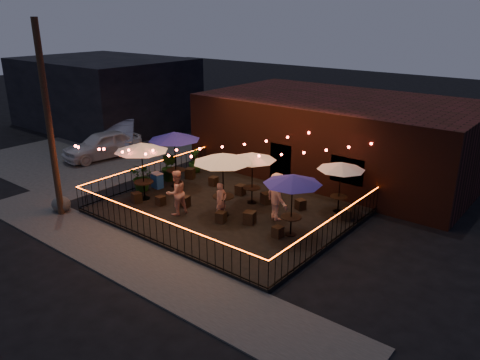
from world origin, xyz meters
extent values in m
plane|color=black|center=(0.00, 0.00, 0.00)|extent=(110.00, 110.00, 0.00)
cube|color=black|center=(0.00, 2.00, 0.07)|extent=(10.00, 8.00, 0.15)
cube|color=#3B3937|center=(0.00, -3.25, 0.03)|extent=(18.00, 2.50, 0.05)
cube|color=#3B3937|center=(-12.00, 4.00, 0.01)|extent=(11.00, 12.00, 0.02)
cube|color=#35160E|center=(1.00, 10.00, 2.00)|extent=(14.00, 8.00, 4.00)
cube|color=black|center=(0.00, 6.12, 1.10)|extent=(1.20, 0.24, 2.20)
cube|color=black|center=(3.50, 6.12, 1.60)|extent=(1.60, 0.24, 1.20)
cube|color=black|center=(-18.00, 9.00, 2.50)|extent=(12.00, 9.00, 5.00)
cylinder|color=#322214|center=(-5.40, -2.60, 4.00)|extent=(0.26, 0.26, 8.00)
cube|color=black|center=(0.00, -2.00, 0.23)|extent=(10.00, 0.04, 0.04)
cube|color=black|center=(0.00, -2.00, 1.15)|extent=(10.00, 0.04, 0.04)
cube|color=#E34107|center=(0.00, -2.00, 1.18)|extent=(10.00, 0.03, 0.02)
cube|color=black|center=(-5.00, 2.00, 0.23)|extent=(0.04, 8.00, 0.04)
cube|color=black|center=(-5.00, 2.00, 1.15)|extent=(0.04, 8.00, 0.04)
cube|color=#E34107|center=(-5.00, 2.00, 1.18)|extent=(0.03, 8.00, 0.02)
cube|color=black|center=(5.00, 2.00, 0.23)|extent=(0.04, 8.00, 0.04)
cube|color=black|center=(5.00, 2.00, 1.15)|extent=(0.04, 8.00, 0.04)
cube|color=#E34107|center=(5.00, 2.00, 1.18)|extent=(0.03, 8.00, 0.02)
cylinder|color=black|center=(-3.74, 0.60, 0.17)|extent=(0.48, 0.48, 0.03)
cylinder|color=black|center=(-3.74, 0.60, 0.55)|extent=(0.07, 0.07, 0.78)
cylinder|color=black|center=(-3.74, 0.60, 0.95)|extent=(0.87, 0.87, 0.04)
cylinder|color=black|center=(-3.74, 0.60, 1.45)|extent=(0.05, 0.05, 2.61)
cone|color=silver|center=(-3.74, 0.60, 2.60)|extent=(3.00, 3.00, 0.38)
cylinder|color=black|center=(-3.80, 2.65, 0.17)|extent=(0.49, 0.49, 0.03)
cylinder|color=black|center=(-3.80, 2.65, 0.57)|extent=(0.07, 0.07, 0.81)
cylinder|color=black|center=(-3.80, 2.65, 0.98)|extent=(0.90, 0.90, 0.04)
cylinder|color=black|center=(-3.80, 2.65, 1.50)|extent=(0.05, 0.05, 2.69)
cone|color=navy|center=(-3.80, 2.65, 2.67)|extent=(2.98, 2.98, 0.39)
cylinder|color=black|center=(0.23, 1.48, 0.17)|extent=(0.49, 0.49, 0.03)
cylinder|color=black|center=(0.23, 1.48, 0.56)|extent=(0.07, 0.07, 0.80)
cylinder|color=black|center=(0.23, 1.48, 0.97)|extent=(0.89, 0.89, 0.04)
cylinder|color=black|center=(0.23, 1.48, 1.48)|extent=(0.05, 0.05, 2.67)
cone|color=silver|center=(0.23, 1.48, 2.65)|extent=(3.07, 3.07, 0.39)
cylinder|color=black|center=(0.36, 3.27, 0.16)|extent=(0.42, 0.42, 0.03)
cylinder|color=black|center=(0.36, 3.27, 0.51)|extent=(0.06, 0.06, 0.69)
cylinder|color=black|center=(0.36, 3.27, 0.86)|extent=(0.77, 0.77, 0.04)
cylinder|color=black|center=(0.36, 3.27, 1.30)|extent=(0.04, 0.04, 2.31)
cone|color=silver|center=(0.36, 3.27, 2.31)|extent=(2.41, 2.41, 0.34)
cylinder|color=black|center=(3.45, 1.65, 0.16)|extent=(0.44, 0.44, 0.03)
cylinder|color=black|center=(3.45, 1.65, 0.52)|extent=(0.06, 0.06, 0.72)
cylinder|color=black|center=(3.45, 1.65, 0.89)|extent=(0.80, 0.80, 0.04)
cylinder|color=black|center=(3.45, 1.65, 1.35)|extent=(0.04, 0.04, 2.40)
cone|color=navy|center=(3.45, 1.65, 2.40)|extent=(2.68, 2.68, 0.35)
cylinder|color=black|center=(3.80, 4.80, 0.16)|extent=(0.40, 0.40, 0.03)
cylinder|color=black|center=(3.80, 4.80, 0.49)|extent=(0.05, 0.05, 0.65)
cylinder|color=black|center=(3.80, 4.80, 0.82)|extent=(0.72, 0.72, 0.04)
cylinder|color=black|center=(3.80, 4.80, 1.24)|extent=(0.04, 0.04, 2.17)
cone|color=silver|center=(3.80, 4.80, 2.19)|extent=(2.34, 2.34, 0.32)
cube|color=black|center=(-3.67, 0.08, 0.38)|extent=(0.48, 0.48, 0.46)
cube|color=black|center=(-2.61, 0.54, 0.35)|extent=(0.36, 0.36, 0.41)
cube|color=black|center=(-4.10, 3.90, 0.41)|extent=(0.57, 0.57, 0.51)
cube|color=black|center=(-2.46, 3.85, 0.37)|extent=(0.40, 0.40, 0.44)
cube|color=black|center=(-1.66, 1.08, 0.39)|extent=(0.49, 0.49, 0.48)
cube|color=black|center=(0.64, 0.84, 0.37)|extent=(0.45, 0.45, 0.44)
cube|color=black|center=(-0.67, 3.72, 0.38)|extent=(0.42, 0.42, 0.46)
cube|color=black|center=(0.91, 3.60, 0.40)|extent=(0.55, 0.55, 0.49)
cube|color=black|center=(1.61, 1.47, 0.41)|extent=(0.53, 0.53, 0.51)
cube|color=black|center=(3.17, 1.19, 0.36)|extent=(0.39, 0.39, 0.42)
cube|color=black|center=(2.43, 3.99, 0.37)|extent=(0.48, 0.48, 0.44)
cube|color=black|center=(4.48, 4.24, 0.38)|extent=(0.50, 0.50, 0.46)
imported|color=#DBB390|center=(0.38, 1.16, 0.91)|extent=(0.42, 0.59, 1.52)
imported|color=tan|center=(-1.35, 0.32, 1.11)|extent=(0.88, 1.04, 1.91)
imported|color=#C9AC88|center=(2.22, 2.50, 1.14)|extent=(1.46, 1.18, 1.98)
imported|color=#11360E|center=(-4.60, 1.24, 0.83)|extent=(1.48, 1.36, 1.37)
imported|color=#0F3F0C|center=(-4.60, 2.95, 0.89)|extent=(0.88, 0.73, 1.49)
imported|color=#183C11|center=(-4.60, 4.79, 0.78)|extent=(0.92, 0.92, 1.26)
cube|color=blue|center=(-4.36, 1.91, 0.50)|extent=(0.58, 0.44, 0.71)
cube|color=silver|center=(-4.36, 1.91, 0.88)|extent=(0.62, 0.48, 0.04)
ellipsoid|color=#44443F|center=(-5.67, -2.41, 0.35)|extent=(0.95, 0.82, 0.70)
imported|color=silver|center=(-10.98, 3.58, 0.79)|extent=(2.56, 4.90, 1.59)
imported|color=#9A99A0|center=(-12.15, 5.79, 0.86)|extent=(5.08, 4.81, 1.71)
camera|label=1|loc=(12.02, -12.10, 8.13)|focal=35.00mm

